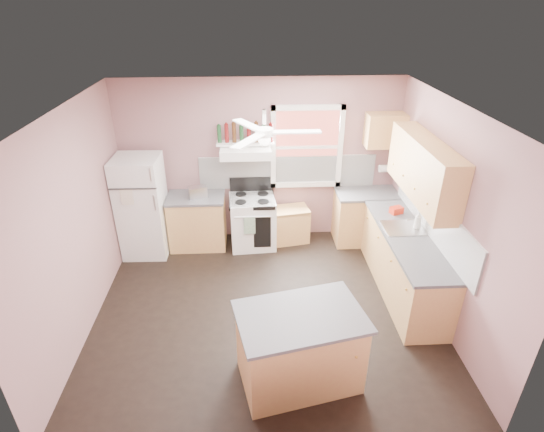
{
  "coord_description": "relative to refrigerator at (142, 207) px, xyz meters",
  "views": [
    {
      "loc": [
        -0.16,
        -4.52,
        3.81
      ],
      "look_at": [
        0.1,
        0.3,
        1.25
      ],
      "focal_mm": 28.0,
      "sensor_mm": 36.0,
      "label": 1
    }
  ],
  "objects": [
    {
      "name": "floor",
      "position": [
        1.88,
        -1.54,
        -0.82
      ],
      "size": [
        4.5,
        4.5,
        0.0
      ],
      "primitive_type": "plane",
      "color": "black",
      "rests_on": "ground"
    },
    {
      "name": "ceiling",
      "position": [
        1.88,
        -1.54,
        1.88
      ],
      "size": [
        4.5,
        4.5,
        0.0
      ],
      "primitive_type": "plane",
      "color": "white",
      "rests_on": "ground"
    },
    {
      "name": "wall_back",
      "position": [
        1.88,
        0.49,
        0.53
      ],
      "size": [
        4.5,
        0.05,
        2.7
      ],
      "primitive_type": "cube",
      "color": "#8C6264",
      "rests_on": "ground"
    },
    {
      "name": "wall_right",
      "position": [
        4.16,
        -1.54,
        0.53
      ],
      "size": [
        0.05,
        4.0,
        2.7
      ],
      "primitive_type": "cube",
      "color": "#8C6264",
      "rests_on": "ground"
    },
    {
      "name": "wall_left",
      "position": [
        -0.39,
        -1.54,
        0.53
      ],
      "size": [
        0.05,
        4.0,
        2.7
      ],
      "primitive_type": "cube",
      "color": "#8C6264",
      "rests_on": "ground"
    },
    {
      "name": "backsplash_back",
      "position": [
        2.33,
        0.45,
        0.36
      ],
      "size": [
        2.9,
        0.03,
        0.55
      ],
      "primitive_type": "cube",
      "color": "white",
      "rests_on": "wall_back"
    },
    {
      "name": "backsplash_right",
      "position": [
        4.12,
        -1.24,
        0.36
      ],
      "size": [
        0.03,
        2.6,
        0.55
      ],
      "primitive_type": "cube",
      "color": "white",
      "rests_on": "wall_right"
    },
    {
      "name": "window_view",
      "position": [
        2.63,
        0.44,
        0.78
      ],
      "size": [
        1.0,
        0.02,
        1.2
      ],
      "primitive_type": "cube",
      "color": "brown",
      "rests_on": "wall_back"
    },
    {
      "name": "window_frame",
      "position": [
        2.63,
        0.42,
        0.78
      ],
      "size": [
        1.16,
        0.07,
        1.36
      ],
      "primitive_type": "cube",
      "color": "white",
      "rests_on": "wall_back"
    },
    {
      "name": "refrigerator",
      "position": [
        0.0,
        0.0,
        0.0
      ],
      "size": [
        0.7,
        0.69,
        1.63
      ],
      "primitive_type": "cube",
      "rotation": [
        0.0,
        0.0,
        -0.02
      ],
      "color": "white",
      "rests_on": "floor"
    },
    {
      "name": "base_cabinet_left",
      "position": [
        0.82,
        0.16,
        -0.39
      ],
      "size": [
        0.9,
        0.6,
        0.86
      ],
      "primitive_type": "cube",
      "color": "tan",
      "rests_on": "floor"
    },
    {
      "name": "counter_left",
      "position": [
        0.82,
        0.16,
        0.06
      ],
      "size": [
        0.92,
        0.62,
        0.04
      ],
      "primitive_type": "cube",
      "color": "#49494C",
      "rests_on": "base_cabinet_left"
    },
    {
      "name": "toaster",
      "position": [
        0.87,
        0.13,
        0.17
      ],
      "size": [
        0.31,
        0.23,
        0.18
      ],
      "primitive_type": "cube",
      "rotation": [
        0.0,
        0.0,
        0.29
      ],
      "color": "silver",
      "rests_on": "counter_left"
    },
    {
      "name": "stove",
      "position": [
        1.73,
        0.12,
        -0.39
      ],
      "size": [
        0.76,
        0.69,
        0.86
      ],
      "primitive_type": "cube",
      "rotation": [
        0.0,
        0.0,
        0.07
      ],
      "color": "white",
      "rests_on": "floor"
    },
    {
      "name": "range_hood",
      "position": [
        1.65,
        0.21,
        0.8
      ],
      "size": [
        0.78,
        0.5,
        0.14
      ],
      "primitive_type": "cube",
      "color": "white",
      "rests_on": "wall_back"
    },
    {
      "name": "bottle_shelf",
      "position": [
        1.65,
        0.33,
        0.9
      ],
      "size": [
        0.9,
        0.26,
        0.03
      ],
      "primitive_type": "cube",
      "color": "white",
      "rests_on": "range_hood"
    },
    {
      "name": "cart",
      "position": [
        2.36,
        0.21,
        -0.51
      ],
      "size": [
        0.67,
        0.5,
        0.61
      ],
      "primitive_type": "cube",
      "rotation": [
        0.0,
        0.0,
        0.17
      ],
      "color": "tan",
      "rests_on": "floor"
    },
    {
      "name": "base_cabinet_corner",
      "position": [
        3.63,
        0.16,
        -0.39
      ],
      "size": [
        1.0,
        0.6,
        0.86
      ],
      "primitive_type": "cube",
      "color": "tan",
      "rests_on": "floor"
    },
    {
      "name": "base_cabinet_right",
      "position": [
        3.83,
        -1.24,
        -0.39
      ],
      "size": [
        0.6,
        2.2,
        0.86
      ],
      "primitive_type": "cube",
      "color": "tan",
      "rests_on": "floor"
    },
    {
      "name": "counter_corner",
      "position": [
        3.63,
        0.16,
        0.06
      ],
      "size": [
        1.02,
        0.62,
        0.04
      ],
      "primitive_type": "cube",
      "color": "#49494C",
      "rests_on": "base_cabinet_corner"
    },
    {
      "name": "counter_right",
      "position": [
        3.82,
        -1.24,
        0.06
      ],
      "size": [
        0.62,
        2.22,
        0.04
      ],
      "primitive_type": "cube",
      "color": "#49494C",
      "rests_on": "base_cabinet_right"
    },
    {
      "name": "sink",
      "position": [
        3.82,
        -1.04,
        0.08
      ],
      "size": [
        0.55,
        0.45,
        0.03
      ],
      "primitive_type": "cube",
      "color": "silver",
      "rests_on": "counter_right"
    },
    {
      "name": "faucet",
      "position": [
        3.98,
        -1.04,
        0.15
      ],
      "size": [
        0.03,
        0.03,
        0.14
      ],
      "primitive_type": "cylinder",
      "color": "silver",
      "rests_on": "sink"
    },
    {
      "name": "upper_cabinet_right",
      "position": [
        3.96,
        -1.04,
        0.96
      ],
      "size": [
        0.33,
        1.8,
        0.76
      ],
      "primitive_type": "cube",
      "color": "tan",
      "rests_on": "wall_right"
    },
    {
      "name": "upper_cabinet_corner",
      "position": [
        3.83,
        0.29,
        1.08
      ],
      "size": [
        0.6,
        0.33,
        0.52
      ],
      "primitive_type": "cube",
      "color": "tan",
      "rests_on": "wall_back"
    },
    {
      "name": "paper_towel",
      "position": [
        3.95,
        0.32,
        0.43
      ],
      "size": [
        0.26,
        0.12,
        0.12
      ],
      "primitive_type": "cylinder",
      "rotation": [
        0.0,
        1.57,
        0.0
      ],
      "color": "white",
      "rests_on": "wall_back"
    },
    {
      "name": "island",
      "position": [
        2.19,
        -2.75,
        -0.39
      ],
      "size": [
        1.36,
        1.02,
        0.86
      ],
      "primitive_type": "cube",
      "rotation": [
        0.0,
        0.0,
        0.21
      ],
      "color": "tan",
      "rests_on": "floor"
    },
    {
      "name": "island_top",
      "position": [
        2.19,
        -2.75,
        0.06
      ],
      "size": [
        1.45,
        1.1,
        0.04
      ],
      "primitive_type": "cube",
      "rotation": [
        0.0,
        0.0,
        0.21
      ],
      "color": "#49494C",
      "rests_on": "island"
    },
    {
      "name": "ceiling_fan_hub",
      "position": [
        1.88,
        -1.54,
        1.63
      ],
      "size": [
        0.2,
        0.2,
        0.08
      ],
      "primitive_type": "cylinder",
      "color": "white",
      "rests_on": "ceiling"
    },
    {
      "name": "soap_bottle",
      "position": [
        4.0,
        -1.06,
        0.22
      ],
      "size": [
        0.14,
        0.14,
        0.26
      ],
      "primitive_type": "imported",
      "rotation": [
        0.0,
        0.0,
        0.57
      ],
      "color": "silver",
      "rests_on": "counter_right"
    },
    {
      "name": "red_caddy",
      "position": [
        3.86,
        -0.59,
        0.13
      ],
      "size": [
        0.21,
        0.17,
        0.1
      ],
      "primitive_type": "cube",
      "rotation": [
        0.0,
        0.0,
        0.35
      ],
      "color": "red",
      "rests_on": "counter_right"
    },
    {
      "name": "wine_bottles",
      "position": [
        1.65,
        0.33,
        1.06
      ],
      "size": [
        0.86,
        0.06,
        0.31
      ],
      "color": "#143819",
      "rests_on": "bottle_shelf"
    }
  ]
}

